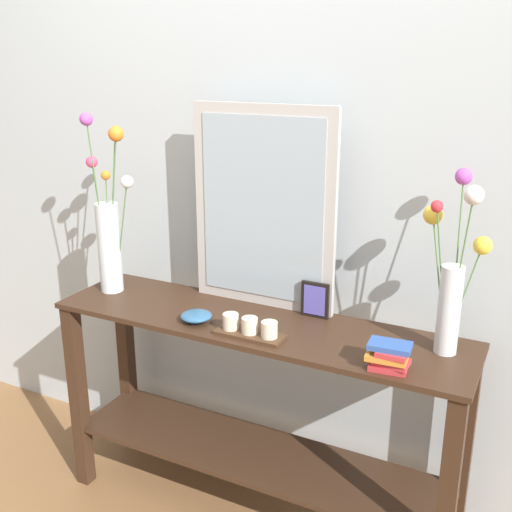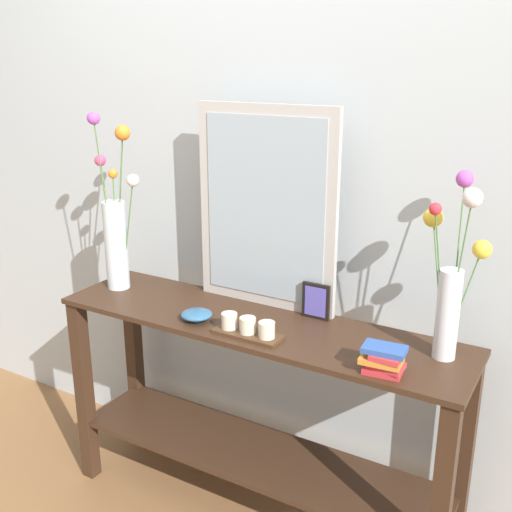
{
  "view_description": "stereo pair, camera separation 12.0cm",
  "coord_description": "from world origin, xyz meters",
  "px_view_note": "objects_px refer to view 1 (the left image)",
  "views": [
    {
      "loc": [
        0.92,
        -1.82,
        1.74
      ],
      "look_at": [
        0.0,
        0.0,
        1.08
      ],
      "focal_mm": 43.21,
      "sensor_mm": 36.0,
      "label": 1
    },
    {
      "loc": [
        1.02,
        -1.76,
        1.74
      ],
      "look_at": [
        0.0,
        0.0,
        1.08
      ],
      "focal_mm": 43.21,
      "sensor_mm": 36.0,
      "label": 2
    }
  ],
  "objects_px": {
    "vase_right": "(453,275)",
    "decorative_bowl": "(196,316)",
    "mirror_leaning": "(263,208)",
    "candle_tray": "(250,328)",
    "book_stack": "(390,356)",
    "picture_frame_small": "(315,300)",
    "tall_vase_left": "(109,230)",
    "console_table": "(256,397)"
  },
  "relations": [
    {
      "from": "candle_tray",
      "to": "picture_frame_small",
      "type": "distance_m",
      "value": 0.29
    },
    {
      "from": "tall_vase_left",
      "to": "decorative_bowl",
      "type": "height_order",
      "value": "tall_vase_left"
    },
    {
      "from": "candle_tray",
      "to": "book_stack",
      "type": "xyz_separation_m",
      "value": [
        0.49,
        -0.02,
        0.02
      ]
    },
    {
      "from": "mirror_leaning",
      "to": "picture_frame_small",
      "type": "relative_size",
      "value": 5.61
    },
    {
      "from": "console_table",
      "to": "tall_vase_left",
      "type": "bearing_deg",
      "value": 178.38
    },
    {
      "from": "vase_right",
      "to": "book_stack",
      "type": "distance_m",
      "value": 0.33
    },
    {
      "from": "vase_right",
      "to": "candle_tray",
      "type": "xyz_separation_m",
      "value": [
        -0.62,
        -0.19,
        -0.23
      ]
    },
    {
      "from": "vase_right",
      "to": "book_stack",
      "type": "relative_size",
      "value": 4.24
    },
    {
      "from": "candle_tray",
      "to": "book_stack",
      "type": "height_order",
      "value": "book_stack"
    },
    {
      "from": "console_table",
      "to": "picture_frame_small",
      "type": "xyz_separation_m",
      "value": [
        0.17,
        0.14,
        0.37
      ]
    },
    {
      "from": "mirror_leaning",
      "to": "vase_right",
      "type": "bearing_deg",
      "value": -6.94
    },
    {
      "from": "decorative_bowl",
      "to": "book_stack",
      "type": "distance_m",
      "value": 0.71
    },
    {
      "from": "picture_frame_small",
      "to": "decorative_bowl",
      "type": "distance_m",
      "value": 0.43
    },
    {
      "from": "vase_right",
      "to": "book_stack",
      "type": "bearing_deg",
      "value": -120.95
    },
    {
      "from": "decorative_bowl",
      "to": "tall_vase_left",
      "type": "bearing_deg",
      "value": 166.07
    },
    {
      "from": "candle_tray",
      "to": "decorative_bowl",
      "type": "distance_m",
      "value": 0.23
    },
    {
      "from": "mirror_leaning",
      "to": "decorative_bowl",
      "type": "relative_size",
      "value": 6.68
    },
    {
      "from": "picture_frame_small",
      "to": "book_stack",
      "type": "distance_m",
      "value": 0.44
    },
    {
      "from": "console_table",
      "to": "candle_tray",
      "type": "height_order",
      "value": "candle_tray"
    },
    {
      "from": "book_stack",
      "to": "decorative_bowl",
      "type": "bearing_deg",
      "value": 177.09
    },
    {
      "from": "mirror_leaning",
      "to": "candle_tray",
      "type": "height_order",
      "value": "mirror_leaning"
    },
    {
      "from": "candle_tray",
      "to": "decorative_bowl",
      "type": "relative_size",
      "value": 2.16
    },
    {
      "from": "console_table",
      "to": "candle_tray",
      "type": "distance_m",
      "value": 0.36
    },
    {
      "from": "picture_frame_small",
      "to": "decorative_bowl",
      "type": "bearing_deg",
      "value": -147.28
    },
    {
      "from": "mirror_leaning",
      "to": "tall_vase_left",
      "type": "xyz_separation_m",
      "value": [
        -0.61,
        -0.15,
        -0.12
      ]
    },
    {
      "from": "console_table",
      "to": "decorative_bowl",
      "type": "xyz_separation_m",
      "value": [
        -0.19,
        -0.1,
        0.33
      ]
    },
    {
      "from": "vase_right",
      "to": "picture_frame_small",
      "type": "height_order",
      "value": "vase_right"
    },
    {
      "from": "tall_vase_left",
      "to": "vase_right",
      "type": "distance_m",
      "value": 1.31
    },
    {
      "from": "mirror_leaning",
      "to": "console_table",
      "type": "bearing_deg",
      "value": -71.97
    },
    {
      "from": "picture_frame_small",
      "to": "console_table",
      "type": "bearing_deg",
      "value": -141.86
    },
    {
      "from": "mirror_leaning",
      "to": "decorative_bowl",
      "type": "height_order",
      "value": "mirror_leaning"
    },
    {
      "from": "vase_right",
      "to": "picture_frame_small",
      "type": "xyz_separation_m",
      "value": [
        -0.48,
        0.06,
        -0.19
      ]
    },
    {
      "from": "tall_vase_left",
      "to": "picture_frame_small",
      "type": "relative_size",
      "value": 5.31
    },
    {
      "from": "decorative_bowl",
      "to": "book_stack",
      "type": "relative_size",
      "value": 0.83
    },
    {
      "from": "mirror_leaning",
      "to": "candle_tray",
      "type": "bearing_deg",
      "value": -72.58
    },
    {
      "from": "picture_frame_small",
      "to": "book_stack",
      "type": "xyz_separation_m",
      "value": [
        0.35,
        -0.27,
        -0.02
      ]
    },
    {
      "from": "vase_right",
      "to": "decorative_bowl",
      "type": "bearing_deg",
      "value": -168.07
    },
    {
      "from": "candle_tray",
      "to": "book_stack",
      "type": "relative_size",
      "value": 1.78
    },
    {
      "from": "candle_tray",
      "to": "tall_vase_left",
      "type": "bearing_deg",
      "value": 169.1
    },
    {
      "from": "console_table",
      "to": "book_stack",
      "type": "bearing_deg",
      "value": -14.44
    },
    {
      "from": "mirror_leaning",
      "to": "decorative_bowl",
      "type": "distance_m",
      "value": 0.46
    },
    {
      "from": "decorative_bowl",
      "to": "book_stack",
      "type": "bearing_deg",
      "value": -2.91
    }
  ]
}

